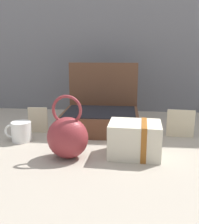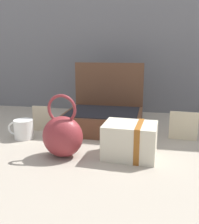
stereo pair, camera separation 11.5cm
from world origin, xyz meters
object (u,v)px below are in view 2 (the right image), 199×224
(cream_toiletry_bag, at_px, (131,140))
(poster_card_right, at_px, (42,118))
(open_suitcase, at_px, (105,115))
(teal_pouch_handbag, at_px, (63,135))
(coffee_mug, at_px, (23,129))
(info_card_left, at_px, (183,126))

(cream_toiletry_bag, xyz_separation_m, poster_card_right, (-0.46, 0.24, -0.00))
(open_suitcase, xyz_separation_m, teal_pouch_handbag, (-0.09, -0.39, 0.01))
(open_suitcase, relative_size, poster_card_right, 2.99)
(cream_toiletry_bag, height_order, poster_card_right, cream_toiletry_bag)
(coffee_mug, bearing_deg, teal_pouch_handbag, -33.32)
(cream_toiletry_bag, height_order, info_card_left, cream_toiletry_bag)
(coffee_mug, relative_size, info_card_left, 0.95)
(cream_toiletry_bag, relative_size, coffee_mug, 1.66)
(teal_pouch_handbag, height_order, coffee_mug, teal_pouch_handbag)
(teal_pouch_handbag, bearing_deg, open_suitcase, 77.10)
(cream_toiletry_bag, bearing_deg, open_suitcase, 115.45)
(teal_pouch_handbag, bearing_deg, info_card_left, 31.55)
(open_suitcase, xyz_separation_m, coffee_mug, (-0.33, -0.22, -0.03))
(open_suitcase, xyz_separation_m, cream_toiletry_bag, (0.16, -0.34, -0.01))
(open_suitcase, bearing_deg, poster_card_right, -161.72)
(poster_card_right, bearing_deg, info_card_left, -2.32)
(info_card_left, distance_m, poster_card_right, 0.67)
(teal_pouch_handbag, relative_size, info_card_left, 1.87)
(info_card_left, bearing_deg, coffee_mug, -165.28)
(info_card_left, relative_size, poster_card_right, 1.03)
(open_suitcase, distance_m, coffee_mug, 0.40)
(cream_toiletry_bag, relative_size, poster_card_right, 1.62)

